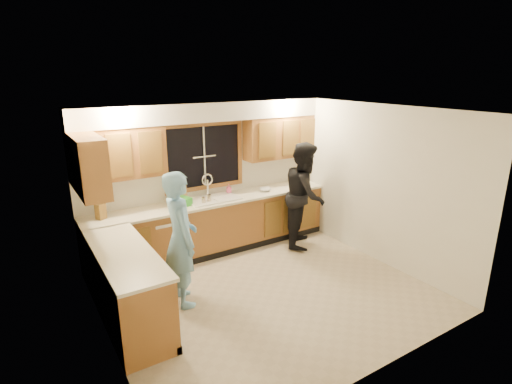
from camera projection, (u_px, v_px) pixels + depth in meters
floor at (266, 291)px, 5.60m from camera, size 4.20×4.20×0.00m
ceiling at (267, 111)px, 4.88m from camera, size 4.20×4.20×0.00m
wall_back at (205, 177)px, 6.78m from camera, size 4.20×0.00×4.20m
wall_left at (99, 242)px, 4.17m from camera, size 0.00×3.80×3.80m
wall_right at (377, 184)px, 6.31m from camera, size 0.00×3.80×3.80m
base_cabinets_back at (214, 226)px, 6.77m from camera, size 4.20×0.60×0.88m
base_cabinets_left at (127, 288)px, 4.84m from camera, size 0.60×1.90×0.88m
countertop_back at (214, 201)px, 6.62m from camera, size 4.20×0.63×0.04m
countertop_left at (124, 253)px, 4.71m from camera, size 0.63×1.90×0.04m
upper_cabinets_left at (118, 154)px, 5.75m from camera, size 1.35×0.33×0.75m
upper_cabinets_right at (279, 137)px, 7.21m from camera, size 1.35×0.33×0.75m
upper_cabinets_return at (89, 166)px, 4.99m from camera, size 0.33×0.90×0.75m
soffit at (207, 112)px, 6.32m from camera, size 4.20×0.35×0.30m
window_frame at (204, 156)px, 6.67m from camera, size 1.44×0.03×1.14m
sink at (213, 203)px, 6.65m from camera, size 0.86×0.52×0.57m
dishwasher at (166, 239)px, 6.34m from camera, size 0.60×0.56×0.82m
stove at (141, 310)px, 4.37m from camera, size 0.58×0.75×0.90m
man at (181, 239)px, 5.11m from camera, size 0.50×0.70×1.80m
woman at (305, 195)px, 6.91m from camera, size 1.11×1.12×1.83m
knife_block at (101, 211)px, 5.73m from camera, size 0.16×0.15×0.23m
cutting_board at (178, 190)px, 6.49m from camera, size 0.30×0.12×0.39m
dish_crate at (181, 202)px, 6.31m from camera, size 0.32×0.31×0.12m
soap_bottle at (229, 189)px, 6.93m from camera, size 0.10×0.10×0.17m
bowl at (265, 190)px, 7.10m from camera, size 0.27×0.27×0.05m
can_left at (204, 201)px, 6.39m from camera, size 0.08×0.08×0.12m
can_right at (209, 198)px, 6.47m from camera, size 0.09×0.09×0.13m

